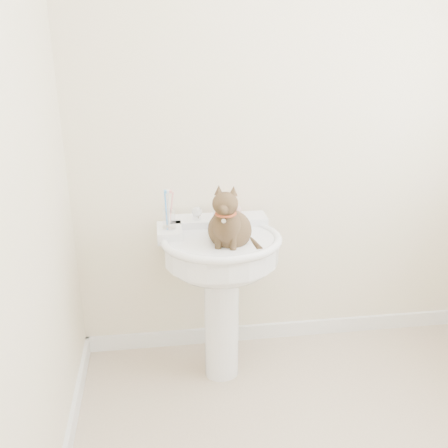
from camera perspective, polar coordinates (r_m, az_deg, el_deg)
name	(u,v)px	position (r m, az deg, el deg)	size (l,w,h in m)	color
wall_back	(289,122)	(2.55, 7.44, 11.52)	(2.20, 0.00, 2.50)	beige
baseboard_back	(280,330)	(2.99, 6.39, -11.93)	(2.20, 0.02, 0.09)	white
pedestal_sink	(221,264)	(2.39, -0.37, -4.59)	(0.58, 0.57, 0.80)	white
faucet	(217,212)	(2.44, -0.76, 1.35)	(0.28, 0.12, 0.14)	silver
soap_bar	(230,211)	(2.54, 0.74, 1.52)	(0.09, 0.06, 0.03)	#FF4D21
toothbrush_cup	(169,219)	(2.34, -6.30, 0.59)	(0.07, 0.07, 0.18)	silver
cat	(230,226)	(2.26, 0.65, -0.22)	(0.22, 0.28, 0.41)	#513822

